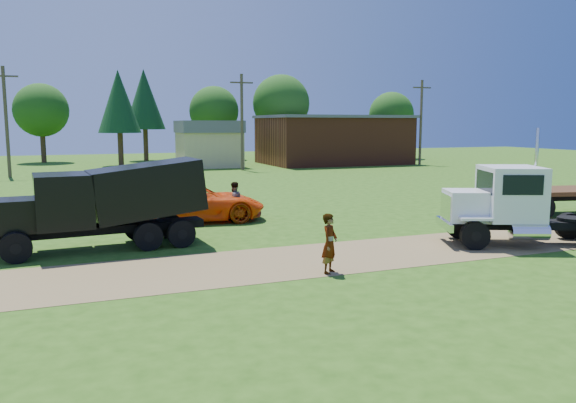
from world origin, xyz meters
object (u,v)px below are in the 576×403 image
object	(u,v)px
white_semi_tractor	(512,205)
black_dump_truck	(109,200)
spectator_a	(330,244)
orange_pickup	(197,203)

from	to	relation	value
white_semi_tractor	black_dump_truck	distance (m)	14.47
white_semi_tractor	black_dump_truck	xyz separation A→B (m)	(-13.69, 4.65, 0.27)
white_semi_tractor	spectator_a	world-z (taller)	white_semi_tractor
white_semi_tractor	spectator_a	xyz separation A→B (m)	(-7.93, -1.20, -0.56)
black_dump_truck	orange_pickup	size ratio (longest dim) A/B	1.20
orange_pickup	white_semi_tractor	bearing A→B (deg)	-128.09
orange_pickup	black_dump_truck	bearing A→B (deg)	142.81
white_semi_tractor	orange_pickup	bearing A→B (deg)	159.69
white_semi_tractor	spectator_a	size ratio (longest dim) A/B	3.97
orange_pickup	spectator_a	bearing A→B (deg)	-165.32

